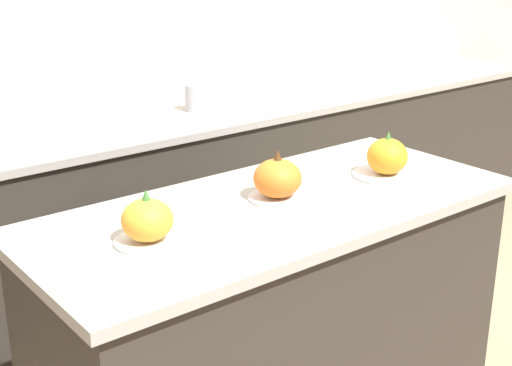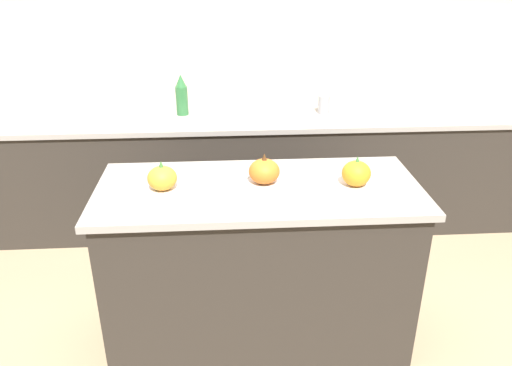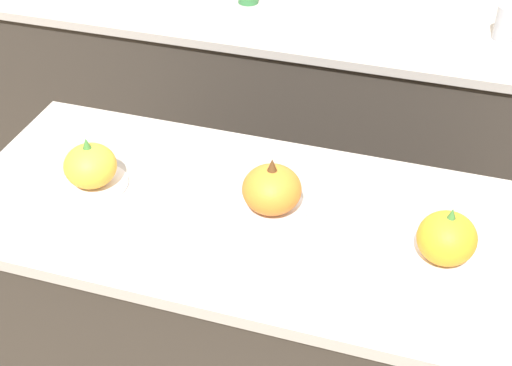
{
  "view_description": "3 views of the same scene",
  "coord_description": "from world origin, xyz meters",
  "px_view_note": "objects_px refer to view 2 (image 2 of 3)",
  "views": [
    {
      "loc": [
        -1.33,
        -1.59,
        1.72
      ],
      "look_at": [
        -0.07,
        0.02,
        1.0
      ],
      "focal_mm": 50.0,
      "sensor_mm": 36.0,
      "label": 1
    },
    {
      "loc": [
        -0.16,
        -2.2,
        1.97
      ],
      "look_at": [
        -0.02,
        -0.05,
        0.97
      ],
      "focal_mm": 35.0,
      "sensor_mm": 36.0,
      "label": 2
    },
    {
      "loc": [
        0.41,
        -1.34,
        2.11
      ],
      "look_at": [
        -0.02,
        0.04,
        1.0
      ],
      "focal_mm": 50.0,
      "sensor_mm": 36.0,
      "label": 3
    }
  ],
  "objects_px": {
    "pumpkin_cake_left": "(162,179)",
    "pumpkin_cake_center": "(264,172)",
    "bottle_tall": "(182,96)",
    "bottle_short": "(324,101)",
    "pumpkin_cake_right": "(356,175)"
  },
  "relations": [
    {
      "from": "pumpkin_cake_left",
      "to": "bottle_short",
      "type": "height_order",
      "value": "pumpkin_cake_left"
    },
    {
      "from": "pumpkin_cake_center",
      "to": "bottle_short",
      "type": "distance_m",
      "value": 1.41
    },
    {
      "from": "pumpkin_cake_center",
      "to": "pumpkin_cake_right",
      "type": "xyz_separation_m",
      "value": [
        0.44,
        -0.06,
        -0.0
      ]
    },
    {
      "from": "pumpkin_cake_center",
      "to": "bottle_tall",
      "type": "bearing_deg",
      "value": 110.18
    },
    {
      "from": "bottle_tall",
      "to": "pumpkin_cake_right",
      "type": "bearing_deg",
      "value": -56.24
    },
    {
      "from": "pumpkin_cake_center",
      "to": "bottle_tall",
      "type": "relative_size",
      "value": 0.63
    },
    {
      "from": "bottle_tall",
      "to": "bottle_short",
      "type": "height_order",
      "value": "bottle_tall"
    },
    {
      "from": "pumpkin_cake_center",
      "to": "pumpkin_cake_right",
      "type": "relative_size",
      "value": 0.79
    },
    {
      "from": "pumpkin_cake_left",
      "to": "pumpkin_cake_center",
      "type": "xyz_separation_m",
      "value": [
        0.49,
        0.04,
        0.0
      ]
    },
    {
      "from": "pumpkin_cake_left",
      "to": "pumpkin_cake_center",
      "type": "distance_m",
      "value": 0.49
    },
    {
      "from": "pumpkin_cake_center",
      "to": "bottle_tall",
      "type": "height_order",
      "value": "bottle_tall"
    },
    {
      "from": "pumpkin_cake_left",
      "to": "bottle_short",
      "type": "bearing_deg",
      "value": 52.37
    },
    {
      "from": "pumpkin_cake_left",
      "to": "pumpkin_cake_center",
      "type": "bearing_deg",
      "value": 4.89
    },
    {
      "from": "pumpkin_cake_right",
      "to": "bottle_short",
      "type": "xyz_separation_m",
      "value": [
        0.1,
        1.36,
        -0.01
      ]
    },
    {
      "from": "pumpkin_cake_center",
      "to": "bottle_short",
      "type": "xyz_separation_m",
      "value": [
        0.55,
        1.3,
        -0.02
      ]
    }
  ]
}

